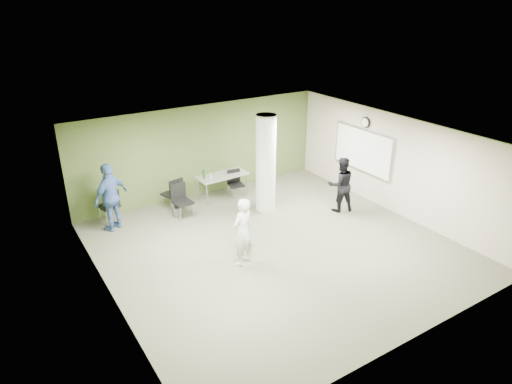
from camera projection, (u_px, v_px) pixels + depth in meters
floor at (276, 248)px, 11.28m from camera, size 8.00×8.00×0.00m
ceiling at (278, 139)px, 10.16m from camera, size 8.00×8.00×0.00m
wall_back at (202, 151)px, 13.82m from camera, size 8.00×2.80×0.02m
wall_left at (106, 241)px, 8.76m from camera, size 0.02×8.00×2.80m
wall_right_cream at (395, 165)px, 12.69m from camera, size 0.02×8.00×2.80m
column at (266, 164)px, 12.76m from camera, size 0.56×0.56×2.80m
whiteboard at (363, 150)px, 13.54m from camera, size 0.05×2.30×1.30m
wall_clock at (365, 122)px, 13.20m from camera, size 0.06×0.32×0.32m
folding_table at (222, 177)px, 13.78m from camera, size 1.60×0.75×0.99m
wastebasket at (177, 212)px, 12.80m from camera, size 0.26×0.26×0.29m
chair_back_left at (110, 204)px, 12.31m from camera, size 0.57×0.57×0.96m
chair_back_right at (174, 192)px, 13.01m from camera, size 0.60×0.60×1.00m
chair_table_left at (181, 198)px, 12.63m from camera, size 0.53×0.53×0.97m
chair_table_right at (235, 181)px, 13.94m from camera, size 0.48×0.48×0.86m
woman_white at (242, 232)px, 10.31m from camera, size 0.70×0.57×1.64m
man_black at (341, 184)px, 12.93m from camera, size 0.93×0.83×1.61m
man_blue at (111, 197)px, 11.83m from camera, size 1.17×0.91×1.85m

